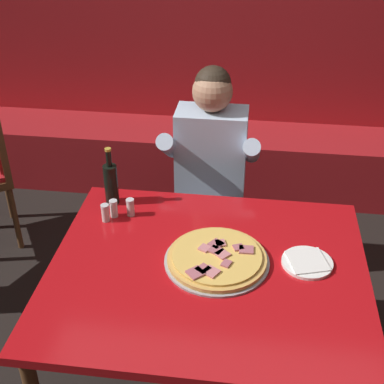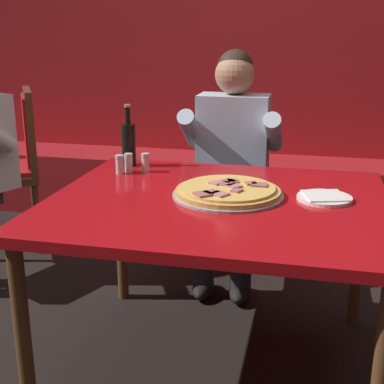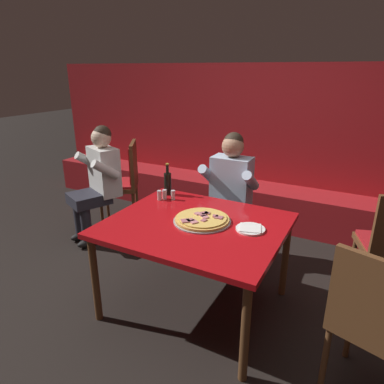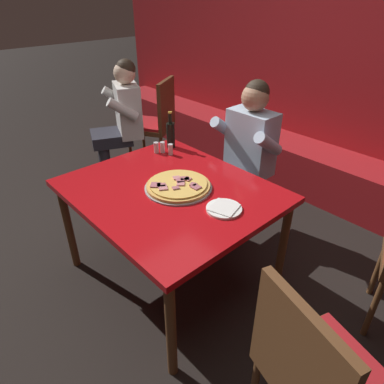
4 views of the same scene
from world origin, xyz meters
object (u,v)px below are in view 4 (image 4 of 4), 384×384
Objects in this scene: dining_chair_by_booth at (157,119)px; dining_chair_near_left at (314,371)px; pizza at (178,186)px; plate_white_paper at (224,208)px; diner_seated_blue_shirt at (243,154)px; shaker_parmesan at (163,148)px; diner_standing_companion at (121,118)px; beer_bottle at (171,134)px; shaker_red_pepper_flakes at (171,150)px; main_dining_table at (170,198)px; shaker_oregano at (156,148)px.

dining_chair_near_left is at bearing -25.95° from dining_chair_by_booth.
pizza is 0.37m from plate_white_paper.
diner_seated_blue_shirt reaches higher than dining_chair_by_booth.
dining_chair_near_left is at bearing -40.39° from diner_seated_blue_shirt.
shaker_parmesan is 1.06m from diner_standing_companion.
dining_chair_by_booth is (-1.00, 0.61, -0.27)m from beer_bottle.
shaker_red_pepper_flakes is 0.59m from diner_seated_blue_shirt.
diner_standing_companion is (-1.49, 0.57, 0.03)m from main_dining_table.
pizza is 1.84m from dining_chair_by_booth.
shaker_oregano is (-0.50, 0.27, 0.11)m from main_dining_table.
pizza is at bearing -32.88° from dining_chair_by_booth.
dining_chair_by_booth is at bearing 147.12° from pizza.
dining_chair_by_booth is (-1.03, 0.72, -0.20)m from shaker_parmesan.
dining_chair_by_booth reaches higher than shaker_red_pepper_flakes.
shaker_parmesan is 0.08m from shaker_red_pepper_flakes.
main_dining_table is 1.60m from diner_standing_companion.
dining_chair_near_left reaches higher than shaker_oregano.
dining_chair_near_left is at bearing -18.19° from shaker_oregano.
dining_chair_near_left is 0.78× the size of diner_standing_companion.
shaker_parmesan and shaker_oregano have the same top height.
dining_chair_near_left reaches higher than shaker_red_pepper_flakes.
beer_bottle is 1.20m from dining_chair_by_booth.
diner_standing_companion is (-1.41, -0.26, 0.00)m from diner_seated_blue_shirt.
shaker_oregano is at bearing 167.86° from plate_white_paper.
main_dining_table is at bearing -169.04° from plate_white_paper.
beer_bottle is 0.16m from shaker_red_pepper_flakes.
main_dining_table is 1.83m from dining_chair_by_booth.
diner_seated_blue_shirt is at bearing 52.57° from shaker_parmesan.
dining_chair_near_left is 3.06m from dining_chair_by_booth.
plate_white_paper is 0.84m from shaker_red_pepper_flakes.
beer_bottle is 0.17m from shaker_oregano.
plate_white_paper is at bearing -57.24° from diner_seated_blue_shirt.
plate_white_paper is (0.40, 0.08, 0.08)m from main_dining_table.
diner_seated_blue_shirt is at bearing -8.47° from dining_chair_by_booth.
diner_standing_companion reaches higher than main_dining_table.
shaker_parmesan is at bearing 54.53° from shaker_oregano.
pizza is at bearing -81.90° from diner_seated_blue_shirt.
dining_chair_near_left is (1.24, -0.30, -0.09)m from main_dining_table.
diner_seated_blue_shirt is at bearing 57.20° from shaker_red_pepper_flakes.
diner_standing_companion is at bearing 167.94° from shaker_red_pepper_flakes.
dining_chair_by_booth is at bearing 148.57° from beer_bottle.
main_dining_table is 1.28m from dining_chair_near_left.
plate_white_paper is at bearing -15.01° from shaker_parmesan.
main_dining_table is 0.83m from diner_seated_blue_shirt.
beer_bottle is at bearing 158.98° from plate_white_paper.
plate_white_paper is 2.44× the size of shaker_oregano.
plate_white_paper is 1.96m from diner_standing_companion.
dining_chair_by_booth is at bearing 171.53° from diner_seated_blue_shirt.
main_dining_table is 1.31× the size of dining_chair_near_left.
beer_bottle reaches higher than plate_white_paper.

